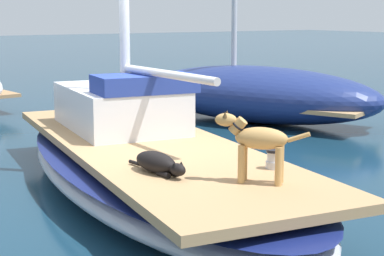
# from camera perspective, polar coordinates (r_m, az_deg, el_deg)

# --- Properties ---
(ground_plane) EXTENTS (120.00, 120.00, 0.00)m
(ground_plane) POSITION_cam_1_polar(r_m,az_deg,el_deg) (8.26, -3.83, -5.86)
(ground_plane) COLOR #143347
(sailboat_main) EXTENTS (3.54, 7.52, 0.66)m
(sailboat_main) POSITION_cam_1_polar(r_m,az_deg,el_deg) (8.17, -3.85, -3.60)
(sailboat_main) COLOR #B2B7C1
(sailboat_main) RESTS_ON ground
(cabin_house) EXTENTS (1.70, 2.40, 0.84)m
(cabin_house) POSITION_cam_1_polar(r_m,az_deg,el_deg) (9.08, -6.38, 2.07)
(cabin_house) COLOR silver
(cabin_house) RESTS_ON sailboat_main
(dog_tan) EXTENTS (0.68, 0.76, 0.70)m
(dog_tan) POSITION_cam_1_polar(r_m,az_deg,el_deg) (6.16, 5.88, -1.14)
(dog_tan) COLOR tan
(dog_tan) RESTS_ON sailboat_main
(dog_black) EXTENTS (0.33, 0.95, 0.22)m
(dog_black) POSITION_cam_1_polar(r_m,az_deg,el_deg) (6.57, -3.11, -3.19)
(dog_black) COLOR black
(dog_black) RESTS_ON sailboat_main
(deck_winch) EXTENTS (0.16, 0.16, 0.21)m
(deck_winch) POSITION_cam_1_polar(r_m,az_deg,el_deg) (6.80, 7.36, -2.87)
(deck_winch) COLOR #B7B7BC
(deck_winch) RESTS_ON sailboat_main
(moored_boat_starboard_side) EXTENTS (4.08, 6.01, 7.68)m
(moored_boat_starboard_side) POSITION_cam_1_polar(r_m,az_deg,el_deg) (13.58, 5.85, 3.20)
(moored_boat_starboard_side) COLOR navy
(moored_boat_starboard_side) RESTS_ON ground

